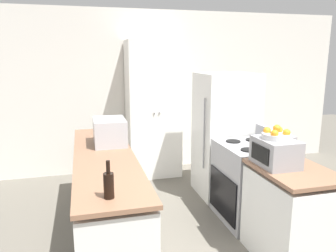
{
  "coord_description": "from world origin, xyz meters",
  "views": [
    {
      "loc": [
        -0.99,
        -1.87,
        1.88
      ],
      "look_at": [
        0.0,
        1.86,
        1.05
      ],
      "focal_mm": 35.0,
      "sensor_mm": 36.0,
      "label": 1
    }
  ],
  "objects": [
    {
      "name": "wall_back",
      "position": [
        0.0,
        3.41,
        1.3
      ],
      "size": [
        7.0,
        0.06,
        2.6
      ],
      "color": "silver",
      "rests_on": "ground_plane"
    },
    {
      "name": "counter_right",
      "position": [
        0.8,
        0.5,
        0.43
      ],
      "size": [
        0.6,
        0.81,
        0.9
      ],
      "color": "silver",
      "rests_on": "ground_plane"
    },
    {
      "name": "counter_left",
      "position": [
        -0.8,
        1.37,
        0.43
      ],
      "size": [
        0.6,
        2.54,
        0.9
      ],
      "color": "silver",
      "rests_on": "ground_plane"
    },
    {
      "name": "refrigerator",
      "position": [
        0.86,
        2.09,
        0.83
      ],
      "size": [
        0.75,
        0.7,
        1.66
      ],
      "color": "white",
      "rests_on": "ground_plane"
    },
    {
      "name": "toaster_oven",
      "position": [
        0.68,
        0.64,
        1.02
      ],
      "size": [
        0.32,
        0.41,
        0.25
      ],
      "color": "#939399",
      "rests_on": "counter_right"
    },
    {
      "name": "fruit_bowl",
      "position": [
        0.69,
        0.65,
        1.19
      ],
      "size": [
        0.26,
        0.26,
        0.13
      ],
      "color": "silver",
      "rests_on": "toaster_oven"
    },
    {
      "name": "stove",
      "position": [
        0.82,
        1.32,
        0.46
      ],
      "size": [
        0.66,
        0.78,
        1.06
      ],
      "color": "#9E9EA3",
      "rests_on": "ground_plane"
    },
    {
      "name": "microwave",
      "position": [
        -0.7,
        1.77,
        1.04
      ],
      "size": [
        0.36,
        0.47,
        0.29
      ],
      "color": "#B2B2B7",
      "rests_on": "counter_left"
    },
    {
      "name": "pantry_cabinet",
      "position": [
        0.08,
        3.09,
        1.06
      ],
      "size": [
        0.81,
        0.58,
        2.11
      ],
      "color": "white",
      "rests_on": "ground_plane"
    },
    {
      "name": "wine_bottle",
      "position": [
        -0.84,
        0.31,
        1.0
      ],
      "size": [
        0.07,
        0.07,
        0.28
      ],
      "color": "black",
      "rests_on": "counter_left"
    }
  ]
}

